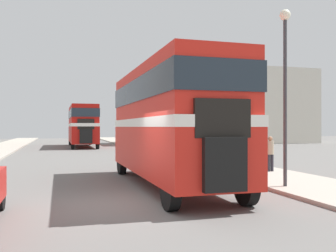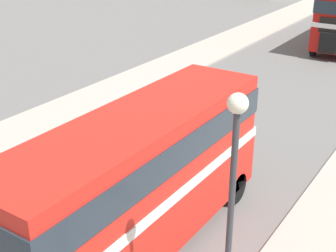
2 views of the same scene
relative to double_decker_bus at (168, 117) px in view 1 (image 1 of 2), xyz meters
The scene contains 7 objects.
ground_plane 4.22m from the double_decker_bus, 129.14° to the right, with size 120.00×120.00×0.00m, color slate.
sidewalk_right 5.81m from the double_decker_bus, 30.14° to the right, with size 3.50×120.00×0.12m.
double_decker_bus is the anchor object (origin of this frame).
bus_distant 27.08m from the double_decker_bus, 92.82° to the left, with size 2.55×10.48×4.20m.
pedestrian_walking 5.78m from the double_decker_bus, 19.81° to the left, with size 0.31×0.31×1.54m.
street_lamp 4.24m from the double_decker_bus, 28.37° to the right, with size 0.36×0.36×5.86m.
shop_building_block 36.15m from the double_decker_bus, 60.77° to the left, with size 21.13×8.78×9.45m.
Camera 1 is at (-1.56, -10.01, 2.09)m, focal length 40.00 mm.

